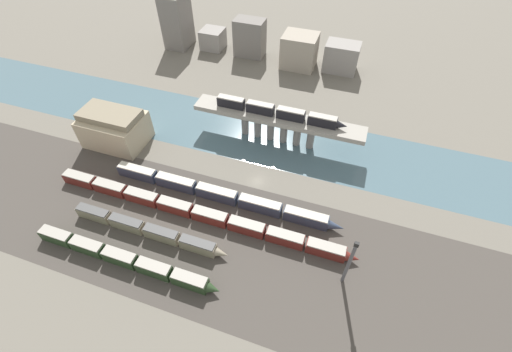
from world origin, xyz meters
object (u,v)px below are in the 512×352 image
at_px(train_yard_mid, 148,230).
at_px(signal_tower, 349,263).
at_px(train_yard_near, 124,259).
at_px(warehouse_building, 115,128).
at_px(train_yard_far, 197,213).
at_px(train_on_bridge, 279,112).
at_px(train_yard_outer, 221,195).

distance_m(train_yard_mid, signal_tower, 52.39).
xyz_separation_m(train_yard_near, warehouse_building, (-28.61, 39.55, 4.06)).
relative_size(train_yard_far, signal_tower, 5.24).
xyz_separation_m(train_on_bridge, train_yard_far, (-12.08, -38.93, -10.09)).
relative_size(train_yard_near, train_yard_outer, 0.73).
height_order(warehouse_building, signal_tower, signal_tower).
bearing_deg(signal_tower, train_yard_mid, -176.12).
distance_m(train_yard_near, train_yard_mid, 9.51).
bearing_deg(train_yard_mid, train_yard_far, 44.16).
bearing_deg(train_on_bridge, train_yard_outer, -104.33).
xyz_separation_m(train_yard_far, train_yard_outer, (4.18, 7.98, 0.20)).
bearing_deg(warehouse_building, train_yard_mid, -45.36).
bearing_deg(train_yard_far, train_on_bridge, 72.75).
bearing_deg(train_yard_far, warehouse_building, 152.57).
xyz_separation_m(train_yard_outer, signal_tower, (37.80, -14.04, 6.62)).
height_order(train_yard_near, train_yard_outer, train_yard_outer).
xyz_separation_m(train_yard_near, train_yard_outer, (15.16, 26.99, 0.13)).
distance_m(train_yard_far, train_yard_outer, 9.01).
height_order(train_on_bridge, train_yard_mid, train_on_bridge).
relative_size(train_yard_outer, warehouse_building, 3.54).
distance_m(train_yard_mid, train_yard_outer, 22.47).
xyz_separation_m(train_yard_mid, train_yard_far, (9.85, 9.57, -0.05)).
distance_m(train_yard_near, signal_tower, 54.94).
bearing_deg(train_yard_mid, train_yard_outer, 51.36).
relative_size(train_yard_far, train_yard_outer, 1.27).
bearing_deg(warehouse_building, train_yard_far, -27.43).
bearing_deg(train_on_bridge, warehouse_building, -160.42).
bearing_deg(warehouse_building, signal_tower, -18.06).
distance_m(train_yard_far, signal_tower, 42.96).
height_order(train_on_bridge, train_yard_far, train_on_bridge).
distance_m(train_on_bridge, train_yard_outer, 33.43).
height_order(train_yard_near, train_yard_mid, train_yard_near).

